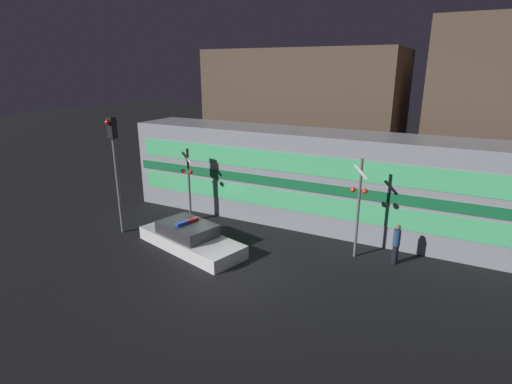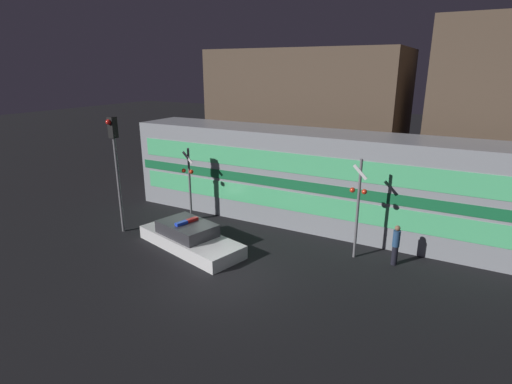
# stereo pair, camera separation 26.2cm
# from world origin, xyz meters

# --- Properties ---
(ground_plane) EXTENTS (120.00, 120.00, 0.00)m
(ground_plane) POSITION_xyz_m (0.00, 0.00, 0.00)
(ground_plane) COLOR black
(train) EXTENTS (18.95, 2.90, 4.44)m
(train) POSITION_xyz_m (0.84, 6.62, 2.22)
(train) COLOR #999EA5
(train) RESTS_ON ground_plane
(police_car) EXTENTS (5.23, 3.03, 1.19)m
(police_car) POSITION_xyz_m (-2.64, 1.47, 0.43)
(police_car) COLOR silver
(police_car) RESTS_ON ground_plane
(pedestrian) EXTENTS (0.27, 0.27, 1.61)m
(pedestrian) POSITION_xyz_m (5.21, 3.98, 0.83)
(pedestrian) COLOR black
(pedestrian) RESTS_ON ground_plane
(crossing_signal_near) EXTENTS (0.66, 0.28, 4.00)m
(crossing_signal_near) POSITION_xyz_m (3.69, 3.85, 2.26)
(crossing_signal_near) COLOR slate
(crossing_signal_near) RESTS_ON ground_plane
(crossing_signal_far) EXTENTS (0.66, 0.28, 3.64)m
(crossing_signal_far) POSITION_xyz_m (-4.49, 3.96, 2.07)
(crossing_signal_far) COLOR slate
(crossing_signal_far) RESTS_ON ground_plane
(traffic_light_corner) EXTENTS (0.30, 0.46, 5.25)m
(traffic_light_corner) POSITION_xyz_m (-6.42, 1.38, 3.64)
(traffic_light_corner) COLOR slate
(traffic_light_corner) RESTS_ON ground_plane
(building_left) EXTENTS (11.83, 6.55, 8.34)m
(building_left) POSITION_xyz_m (-2.43, 14.06, 4.17)
(building_left) COLOR brown
(building_left) RESTS_ON ground_plane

